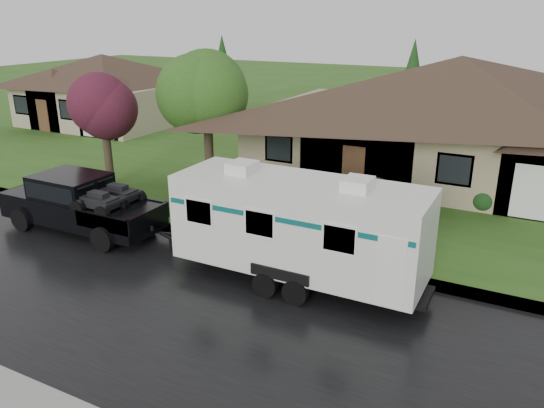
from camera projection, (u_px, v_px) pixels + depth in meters
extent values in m
plane|color=#2F561B|center=(289.00, 293.00, 15.16)|extent=(140.00, 140.00, 0.00)
cube|color=black|center=(255.00, 328.00, 13.49)|extent=(140.00, 8.00, 0.01)
cube|color=gray|center=(319.00, 260.00, 17.02)|extent=(140.00, 0.50, 0.15)
cube|color=#2F561B|center=(413.00, 165.00, 27.68)|extent=(140.00, 26.00, 0.15)
cube|color=gray|center=(452.00, 144.00, 25.45)|extent=(18.00, 10.00, 3.00)
pyramid|color=#37251E|center=(463.00, 56.00, 24.07)|extent=(19.44, 10.80, 2.60)
cube|color=tan|center=(107.00, 104.00, 37.51)|extent=(10.00, 8.00, 2.80)
pyramid|color=#37251E|center=(101.00, 54.00, 36.36)|extent=(10.80, 8.64, 2.00)
cube|color=tan|center=(119.00, 113.00, 34.59)|extent=(3.20, 4.00, 2.52)
cylinder|color=#382B1E|center=(209.00, 156.00, 24.01)|extent=(0.41, 0.41, 2.63)
sphere|color=#3A6D23|center=(206.00, 92.00, 23.03)|extent=(3.63, 3.63, 3.63)
cylinder|color=#382B1E|center=(109.00, 162.00, 23.94)|extent=(0.37, 0.37, 2.18)
sphere|color=#551A2D|center=(103.00, 109.00, 23.14)|extent=(3.01, 3.01, 3.01)
sphere|color=#143814|center=(292.00, 171.00, 24.58)|extent=(1.00, 1.00, 1.00)
sphere|color=#143814|center=(380.00, 184.00, 22.76)|extent=(1.00, 1.00, 1.00)
sphere|color=#143814|center=(484.00, 199.00, 20.95)|extent=(1.00, 1.00, 1.00)
cube|color=black|center=(82.00, 210.00, 19.31)|extent=(6.24, 2.08, 0.90)
cube|color=black|center=(37.00, 193.00, 20.21)|extent=(1.67, 2.03, 0.36)
cube|color=black|center=(71.00, 187.00, 19.22)|extent=(2.50, 1.96, 0.94)
cube|color=black|center=(71.00, 186.00, 19.20)|extent=(2.29, 2.00, 0.57)
cube|color=black|center=(123.00, 213.00, 18.39)|extent=(2.29, 1.98, 0.06)
cylinder|color=black|center=(23.00, 219.00, 19.44)|extent=(0.87, 0.33, 0.87)
cylinder|color=black|center=(66.00, 203.00, 21.15)|extent=(0.87, 0.33, 0.87)
cylinder|color=black|center=(103.00, 239.00, 17.73)|extent=(0.87, 0.33, 0.87)
cylinder|color=black|center=(144.00, 219.00, 19.44)|extent=(0.87, 0.33, 0.87)
cube|color=white|center=(299.00, 224.00, 15.21)|extent=(7.29, 2.50, 2.55)
cube|color=black|center=(299.00, 269.00, 15.69)|extent=(7.70, 1.25, 0.15)
cube|color=#0C5356|center=(300.00, 206.00, 15.02)|extent=(7.14, 2.52, 0.15)
cube|color=white|center=(242.00, 167.00, 15.53)|extent=(0.73, 0.83, 0.33)
cube|color=white|center=(358.00, 184.00, 14.00)|extent=(0.73, 0.83, 0.33)
cylinder|color=black|center=(265.00, 285.00, 14.89)|extent=(0.73, 0.25, 0.73)
cylinder|color=black|center=(301.00, 252.00, 16.94)|extent=(0.73, 0.25, 0.73)
cylinder|color=black|center=(295.00, 292.00, 14.48)|extent=(0.73, 0.25, 0.73)
cylinder|color=black|center=(329.00, 258.00, 16.54)|extent=(0.73, 0.25, 0.73)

